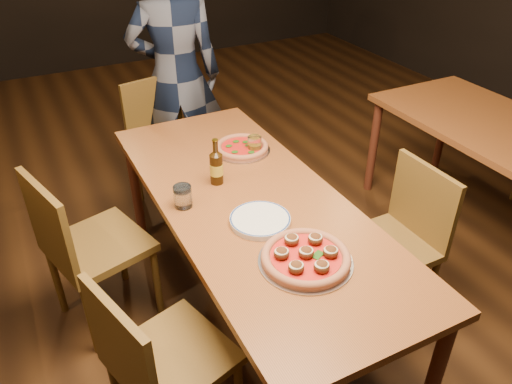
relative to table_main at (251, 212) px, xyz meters
name	(u,v)px	position (x,y,z in m)	size (l,w,h in m)	color
ground	(252,313)	(0.00, 0.00, -0.68)	(9.00, 9.00, 0.00)	black
table_main	(251,212)	(0.00, 0.00, 0.00)	(0.80, 2.00, 0.75)	brown
chair_main_nw	(172,355)	(-0.57, -0.44, -0.23)	(0.42, 0.42, 0.90)	brown
chair_main_sw	(98,244)	(-0.68, 0.36, -0.20)	(0.44, 0.44, 0.95)	brown
chair_main_e	(388,245)	(0.63, -0.28, -0.23)	(0.42, 0.42, 0.89)	brown
chair_end	(170,146)	(-0.01, 1.23, -0.22)	(0.43, 0.43, 0.92)	brown
pizza_meatball	(306,257)	(-0.01, -0.49, 0.10)	(0.38, 0.38, 0.07)	#B7B7BF
pizza_margherita	(242,147)	(0.17, 0.45, 0.09)	(0.31, 0.31, 0.04)	#B7B7BF
plate_stack	(260,220)	(-0.05, -0.18, 0.08)	(0.27, 0.27, 0.03)	white
beer_bottle	(216,168)	(-0.08, 0.21, 0.15)	(0.07, 0.07, 0.23)	black
water_glass	(183,196)	(-0.30, 0.09, 0.12)	(0.08, 0.08, 0.10)	white
amber_glass	(254,145)	(0.22, 0.40, 0.12)	(0.08, 0.08, 0.10)	#A07212
diner	(176,77)	(0.14, 1.42, 0.18)	(0.63, 0.41, 1.72)	black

